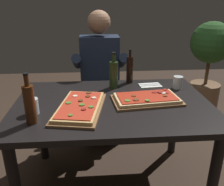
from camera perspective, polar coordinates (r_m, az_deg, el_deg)
name	(u,v)px	position (r m, az deg, el deg)	size (l,w,h in m)	color
ground_plane	(112,183)	(2.15, 0.11, -20.47)	(6.40, 6.40, 0.00)	#38281E
dining_table	(113,114)	(1.78, 0.12, -4.94)	(1.40, 0.96, 0.74)	black
pizza_rectangular_front	(147,99)	(1.76, 8.18, -1.38)	(0.51, 0.32, 0.05)	brown
pizza_rectangular_left	(80,107)	(1.63, -7.55, -3.27)	(0.37, 0.56, 0.05)	brown
wine_bottle_dark	(130,69)	(2.11, 4.19, 5.60)	(0.06, 0.06, 0.29)	black
oil_bottle_amber	(114,74)	(1.98, 0.39, 4.53)	(0.07, 0.07, 0.30)	#233819
vinegar_bottle_green	(30,104)	(1.49, -18.84, -2.37)	(0.07, 0.07, 0.31)	#47230F
tumbler_near_camera	(178,83)	(2.05, 15.21, 2.24)	(0.08, 0.08, 0.10)	silver
tumbler_far_side	(33,107)	(1.63, -18.13, -3.20)	(0.07, 0.07, 0.10)	silver
napkin_cutlery_set	(150,85)	(2.08, 8.96, 1.79)	(0.19, 0.13, 0.01)	white
diner_chair	(100,92)	(2.62, -2.82, 0.34)	(0.44, 0.44, 0.87)	#3D2B1E
seated_diner	(100,72)	(2.43, -2.84, 4.93)	(0.53, 0.41, 1.33)	#23232D
potted_plant_corner	(209,58)	(3.39, 21.91, 7.63)	(0.52, 0.52, 1.17)	#846042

